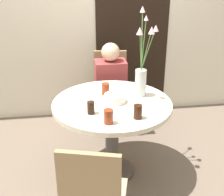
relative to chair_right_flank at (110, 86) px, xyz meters
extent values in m
plane|color=#6B5B4C|center=(-0.11, -0.92, -0.52)|extent=(16.00, 16.00, 0.00)
cube|color=beige|center=(-0.11, 0.40, 0.78)|extent=(8.00, 0.05, 2.60)
cube|color=black|center=(0.32, 0.37, 0.50)|extent=(0.90, 0.01, 2.05)
cylinder|color=beige|center=(-0.11, -0.92, 0.21)|extent=(1.05, 1.05, 0.04)
cylinder|color=#4C4742|center=(-0.11, -0.92, -0.15)|extent=(0.12, 0.12, 0.68)
cylinder|color=#4C4742|center=(-0.11, -0.92, -0.51)|extent=(0.42, 0.42, 0.03)
cube|color=#9E896B|center=(-0.01, -0.08, -0.08)|extent=(0.45, 0.45, 0.04)
cube|color=#997A51|center=(0.01, 0.10, 0.17)|extent=(0.38, 0.08, 0.46)
cylinder|color=#997A51|center=(-0.20, -0.23, -0.31)|extent=(0.03, 0.03, 0.42)
cylinder|color=#997A51|center=(0.14, -0.27, -0.31)|extent=(0.03, 0.03, 0.42)
cylinder|color=#997A51|center=(-0.16, 0.11, -0.31)|extent=(0.03, 0.03, 0.42)
cylinder|color=#997A51|center=(0.18, 0.07, -0.31)|extent=(0.03, 0.03, 0.42)
cube|color=#997A51|center=(-0.39, -1.92, 0.17)|extent=(0.38, 0.14, 0.46)
cylinder|color=white|center=(-0.09, -0.93, 0.26)|extent=(0.19, 0.19, 0.07)
cylinder|color=#E54C4C|center=(-0.09, -0.93, 0.32)|extent=(0.01, 0.01, 0.04)
cylinder|color=silver|center=(0.17, -0.81, 0.35)|extent=(0.10, 0.10, 0.25)
cylinder|color=#4C7538|center=(0.22, -0.83, 0.66)|extent=(0.11, 0.03, 0.38)
cone|color=beige|center=(0.27, -0.84, 0.85)|extent=(0.05, 0.05, 0.05)
cylinder|color=#4C7538|center=(0.18, -0.79, 0.70)|extent=(0.04, 0.05, 0.45)
cone|color=beige|center=(0.20, -0.77, 0.92)|extent=(0.04, 0.04, 0.04)
cylinder|color=#4C7538|center=(0.18, -0.72, 0.72)|extent=(0.05, 0.20, 0.50)
cone|color=beige|center=(0.20, -0.62, 0.97)|extent=(0.05, 0.05, 0.06)
cylinder|color=#4C7538|center=(0.19, -0.88, 0.66)|extent=(0.05, 0.13, 0.38)
cone|color=beige|center=(0.21, -0.94, 0.85)|extent=(0.05, 0.05, 0.06)
cylinder|color=#4C7538|center=(0.14, -0.85, 0.66)|extent=(0.05, 0.09, 0.37)
cone|color=beige|center=(0.12, -0.89, 0.84)|extent=(0.06, 0.06, 0.06)
cylinder|color=white|center=(-0.30, -0.73, 0.23)|extent=(0.21, 0.21, 0.01)
cylinder|color=maroon|center=(-0.15, -0.74, 0.28)|extent=(0.07, 0.07, 0.11)
cylinder|color=black|center=(-0.31, -1.11, 0.28)|extent=(0.06, 0.06, 0.11)
cylinder|color=#33190C|center=(0.05, -1.25, 0.28)|extent=(0.07, 0.07, 0.11)
cylinder|color=maroon|center=(-0.19, -1.29, 0.28)|extent=(0.07, 0.07, 0.11)
cube|color=#383333|center=(-0.02, -0.16, -0.29)|extent=(0.31, 0.24, 0.46)
cube|color=#993838|center=(-0.02, -0.16, 0.15)|extent=(0.34, 0.24, 0.42)
sphere|color=#D1A889|center=(-0.02, -0.16, 0.46)|extent=(0.20, 0.20, 0.20)
camera|label=1|loc=(-0.46, -3.37, 1.40)|focal=50.00mm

